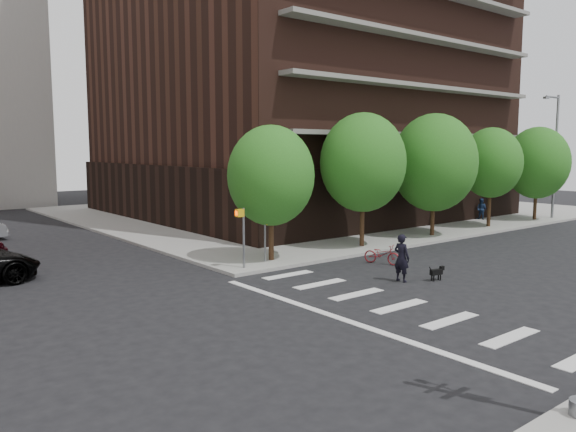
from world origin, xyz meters
TOP-DOWN VIEW (x-y plane):
  - ground at (0.00, 0.00)m, footprint 120.00×120.00m
  - sidewalk_ne at (20.50, 23.50)m, footprint 39.00×33.00m
  - crosswalk at (2.21, -0.00)m, footprint 3.85×13.00m
  - tree_a at (4.00, 8.50)m, footprint 4.00×4.00m
  - tree_b at (10.00, 8.50)m, footprint 4.50×4.50m
  - tree_c at (16.00, 8.50)m, footprint 5.00×5.00m
  - tree_d at (22.00, 8.50)m, footprint 4.00×4.00m
  - tree_e at (28.00, 8.50)m, footprint 4.50×4.50m
  - pedestrian_signal at (2.32, 7.92)m, footprint 2.18×0.67m
  - streetlamp at (29.82, 8.20)m, footprint 2.14×0.22m
  - scooter at (7.80, 5.11)m, footprint 1.14×1.84m
  - dog_walker at (5.85, 2.32)m, footprint 0.73×0.50m
  - dog at (7.09, 1.53)m, footprint 0.67×0.27m
  - pedestrian_far at (24.82, 10.83)m, footprint 0.76×0.60m

SIDE VIEW (x-z plane):
  - ground at x=0.00m, z-range 0.00..0.00m
  - crosswalk at x=2.21m, z-range 0.00..0.01m
  - sidewalk_ne at x=20.50m, z-range 0.00..0.15m
  - dog at x=7.09m, z-range 0.07..0.63m
  - scooter at x=7.80m, z-range 0.00..0.91m
  - pedestrian_far at x=24.82m, z-range 0.15..1.69m
  - dog_walker at x=5.85m, z-range 0.00..1.92m
  - pedestrian_signal at x=2.32m, z-range 0.55..3.15m
  - tree_a at x=4.00m, z-range 1.09..6.99m
  - tree_e at x=28.00m, z-range 1.07..7.42m
  - tree_d at x=22.00m, z-range 1.24..7.44m
  - tree_c at x=16.00m, z-range 1.05..7.85m
  - tree_b at x=10.00m, z-range 1.22..7.87m
  - streetlamp at x=29.82m, z-range 0.79..9.79m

